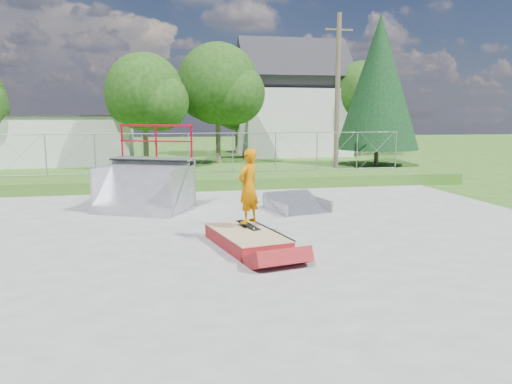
# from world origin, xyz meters

# --- Properties ---
(ground) EXTENTS (120.00, 120.00, 0.00)m
(ground) POSITION_xyz_m (0.00, 0.00, 0.00)
(ground) COLOR #2E621C
(ground) RESTS_ON ground
(concrete_pad) EXTENTS (20.00, 16.00, 0.04)m
(concrete_pad) POSITION_xyz_m (0.00, 0.00, 0.02)
(concrete_pad) COLOR gray
(concrete_pad) RESTS_ON ground
(grass_berm) EXTENTS (24.00, 3.00, 0.50)m
(grass_berm) POSITION_xyz_m (0.00, 9.50, 0.25)
(grass_berm) COLOR #2E621C
(grass_berm) RESTS_ON ground
(grind_box) EXTENTS (1.76, 2.78, 0.38)m
(grind_box) POSITION_xyz_m (0.63, -0.67, 0.19)
(grind_box) COLOR maroon
(grind_box) RESTS_ON concrete_pad
(quarter_pipe) EXTENTS (3.49, 3.29, 2.76)m
(quarter_pipe) POSITION_xyz_m (-1.87, 4.41, 1.38)
(quarter_pipe) COLOR gray
(quarter_pipe) RESTS_ON concrete_pad
(flat_bank_ramp) EXTENTS (2.03, 2.12, 0.51)m
(flat_bank_ramp) POSITION_xyz_m (3.03, 3.40, 0.26)
(flat_bank_ramp) COLOR gray
(flat_bank_ramp) RESTS_ON concrete_pad
(skateboard) EXTENTS (0.52, 0.82, 0.13)m
(skateboard) POSITION_xyz_m (0.75, -0.26, 0.43)
(skateboard) COLOR black
(skateboard) RESTS_ON grind_box
(skater) EXTENTS (0.77, 0.77, 1.80)m
(skater) POSITION_xyz_m (0.75, -0.26, 1.33)
(skater) COLOR #BF6800
(skater) RESTS_ON grind_box
(chain_link_fence) EXTENTS (20.00, 0.06, 1.80)m
(chain_link_fence) POSITION_xyz_m (0.00, 10.50, 1.40)
(chain_link_fence) COLOR gray
(chain_link_fence) RESTS_ON grass_berm
(utility_building_flat) EXTENTS (10.00, 6.00, 3.00)m
(utility_building_flat) POSITION_xyz_m (-8.00, 22.00, 1.50)
(utility_building_flat) COLOR silver
(utility_building_flat) RESTS_ON ground
(gable_house) EXTENTS (8.40, 6.08, 8.94)m
(gable_house) POSITION_xyz_m (9.00, 26.00, 3.84)
(gable_house) COLOR silver
(gable_house) RESTS_ON ground
(utility_pole) EXTENTS (0.24, 0.24, 8.00)m
(utility_pole) POSITION_xyz_m (7.50, 12.00, 4.00)
(utility_pole) COLOR brown
(utility_pole) RESTS_ON ground
(tree_left_near) EXTENTS (4.76, 4.48, 6.65)m
(tree_left_near) POSITION_xyz_m (-1.75, 17.83, 4.24)
(tree_left_near) COLOR brown
(tree_left_near) RESTS_ON ground
(tree_center) EXTENTS (5.44, 5.12, 7.60)m
(tree_center) POSITION_xyz_m (2.78, 19.81, 4.85)
(tree_center) COLOR brown
(tree_center) RESTS_ON ground
(tree_right_far) EXTENTS (5.10, 4.80, 7.12)m
(tree_right_far) POSITION_xyz_m (14.27, 23.82, 4.54)
(tree_right_far) COLOR brown
(tree_right_far) RESTS_ON ground
(tree_back_mid) EXTENTS (4.08, 3.84, 5.70)m
(tree_back_mid) POSITION_xyz_m (5.21, 27.86, 3.63)
(tree_back_mid) COLOR brown
(tree_back_mid) RESTS_ON ground
(conifer_tree) EXTENTS (5.04, 5.04, 9.10)m
(conifer_tree) POSITION_xyz_m (12.00, 17.00, 5.05)
(conifer_tree) COLOR brown
(conifer_tree) RESTS_ON ground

